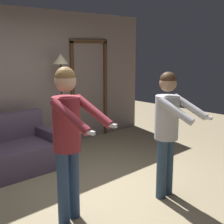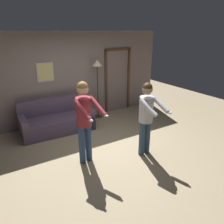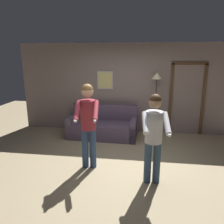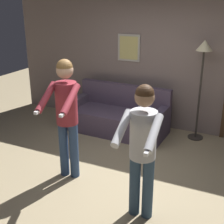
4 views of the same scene
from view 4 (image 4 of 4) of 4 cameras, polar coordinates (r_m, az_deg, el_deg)
name	(u,v)px [view 4 (image 4 of 4)]	position (r m, az deg, el deg)	size (l,w,h in m)	color
ground_plane	(110,178)	(4.65, -0.31, -11.95)	(12.00, 12.00, 0.00)	#9D8C69
back_wall_assembly	(161,62)	(6.13, 8.97, 8.94)	(6.40, 0.10, 2.60)	gray
couch	(118,117)	(6.07, 1.07, -1.01)	(1.93, 0.91, 0.87)	#524357
torchiere_lamp	(203,62)	(5.64, 16.29, 8.81)	(0.28, 0.28, 1.81)	#332D28
person_standing_left	(66,109)	(4.30, -8.39, 0.60)	(0.50, 0.71, 1.73)	navy
person_standing_right	(143,142)	(3.47, 5.60, -5.48)	(0.46, 0.66, 1.63)	#2F4861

